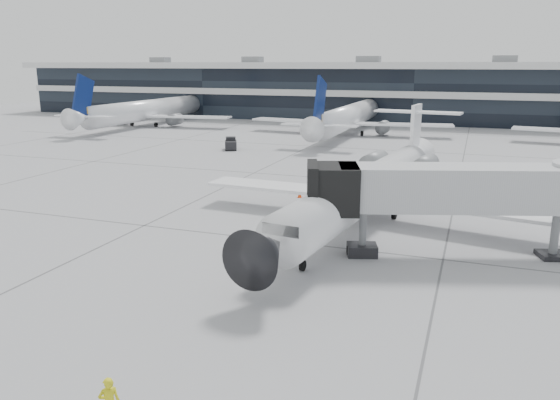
% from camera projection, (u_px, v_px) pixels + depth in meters
% --- Properties ---
extents(ground, '(220.00, 220.00, 0.00)m').
position_uv_depth(ground, '(279.00, 241.00, 34.59)').
color(ground, '#97979A').
rests_on(ground, ground).
extents(terminal, '(170.00, 22.00, 10.00)m').
position_uv_depth(terminal, '(420.00, 94.00, 108.21)').
color(terminal, black).
rests_on(terminal, ground).
extents(bg_jet_left, '(32.00, 40.00, 9.60)m').
position_uv_depth(bg_jet_left, '(150.00, 125.00, 99.57)').
color(bg_jet_left, white).
rests_on(bg_jet_left, ground).
extents(bg_jet_center, '(32.00, 40.00, 9.60)m').
position_uv_depth(bg_jet_center, '(349.00, 134.00, 87.41)').
color(bg_jet_center, white).
rests_on(bg_jet_center, ground).
extents(regional_jet, '(25.69, 32.06, 7.41)m').
position_uv_depth(regional_jet, '(369.00, 186.00, 38.53)').
color(regional_jet, white).
rests_on(regional_jet, ground).
extents(jet_bridge, '(16.94, 8.03, 5.54)m').
position_uv_depth(jet_bridge, '(475.00, 189.00, 30.81)').
color(jet_bridge, '#B9BCBE').
rests_on(jet_bridge, ground).
extents(traffic_cone, '(0.47, 0.47, 0.55)m').
position_uv_depth(traffic_cone, '(300.00, 194.00, 45.80)').
color(traffic_cone, red).
rests_on(traffic_cone, ground).
extents(far_tug, '(2.42, 2.92, 1.61)m').
position_uv_depth(far_tug, '(231.00, 144.00, 71.26)').
color(far_tug, black).
rests_on(far_tug, ground).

